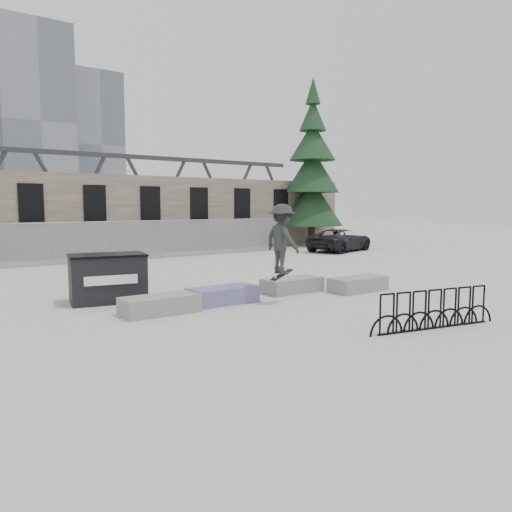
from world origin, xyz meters
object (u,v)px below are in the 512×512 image
(spruce_tree, at_px, (312,175))
(suv, at_px, (340,240))
(planter_center_left, at_px, (223,294))
(planter_center_right, at_px, (292,285))
(bike_rack, at_px, (435,310))
(planter_offset, at_px, (358,284))
(planter_far_left, at_px, (160,304))
(skateboarder, at_px, (282,239))
(dumpster, at_px, (108,278))

(spruce_tree, distance_m, suv, 6.20)
(planter_center_left, xyz_separation_m, spruce_tree, (16.07, 14.03, 4.65))
(planter_center_right, relative_size, bike_rack, 0.57)
(planter_offset, relative_size, bike_rack, 0.57)
(planter_center_right, relative_size, planter_offset, 1.00)
(planter_far_left, bearing_deg, planter_center_left, 6.09)
(suv, bearing_deg, skateboarder, 113.61)
(planter_far_left, height_order, spruce_tree, spruce_tree)
(planter_center_left, xyz_separation_m, planter_center_right, (2.79, 0.22, 0.00))
(bike_rack, height_order, skateboarder, skateboarder)
(spruce_tree, bearing_deg, planter_center_right, -133.87)
(bike_rack, distance_m, spruce_tree, 24.16)
(dumpster, distance_m, bike_rack, 9.01)
(planter_far_left, bearing_deg, dumpster, 102.68)
(suv, xyz_separation_m, skateboarder, (-13.19, -10.73, 1.17))
(planter_center_right, height_order, bike_rack, bike_rack)
(dumpster, distance_m, skateboarder, 5.21)
(spruce_tree, height_order, suv, spruce_tree)
(spruce_tree, height_order, skateboarder, spruce_tree)
(planter_far_left, bearing_deg, skateboarder, -12.38)
(planter_offset, bearing_deg, bike_rack, -117.38)
(suv, bearing_deg, bike_rack, 125.51)
(planter_center_right, relative_size, spruce_tree, 0.17)
(planter_offset, height_order, dumpster, dumpster)
(planter_offset, distance_m, skateboarder, 3.66)
(dumpster, distance_m, spruce_tree, 22.52)
(skateboarder, bearing_deg, planter_offset, -89.01)
(planter_center_left, distance_m, suv, 17.55)
(planter_offset, bearing_deg, planter_center_left, 169.37)
(planter_far_left, distance_m, spruce_tree, 23.53)
(planter_offset, relative_size, dumpster, 0.85)
(skateboarder, bearing_deg, spruce_tree, -45.11)
(planter_center_left, distance_m, dumpster, 3.41)
(planter_center_left, distance_m, spruce_tree, 21.83)
(planter_center_right, xyz_separation_m, skateboarder, (-1.40, -1.21, 1.60))
(planter_far_left, relative_size, planter_center_right, 1.00)
(bike_rack, bearing_deg, dumpster, 123.46)
(dumpster, relative_size, suv, 0.48)
(planter_center_left, bearing_deg, planter_far_left, -173.91)
(planter_center_right, relative_size, skateboarder, 0.93)
(dumpster, relative_size, skateboarder, 1.08)
(skateboarder, bearing_deg, planter_center_right, -49.99)
(planter_offset, bearing_deg, skateboarder, -178.24)
(planter_center_right, bearing_deg, planter_offset, -30.29)
(planter_center_left, xyz_separation_m, dumpster, (-2.60, 2.16, 0.45))
(planter_center_left, bearing_deg, dumpster, 140.35)
(planter_center_left, height_order, dumpster, dumpster)
(planter_far_left, xyz_separation_m, dumpster, (-0.53, 2.38, 0.45))
(dumpster, height_order, suv, dumpster)
(bike_rack, distance_m, suv, 19.43)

